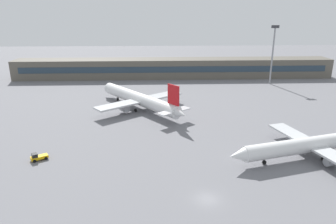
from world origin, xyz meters
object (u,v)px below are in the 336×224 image
airplane_near (309,145)px  floodlight_tower_west (273,51)px  airplane_mid (138,99)px  baggage_tug_yellow (38,157)px

airplane_near → floodlight_tower_west: (16.84, 72.13, 11.65)m
airplane_mid → baggage_tug_yellow: size_ratio=9.95×
baggage_tug_yellow → airplane_near: bearing=-0.9°
airplane_near → baggage_tug_yellow: (-60.16, 0.96, -2.20)m
airplane_near → baggage_tug_yellow: bearing=179.1°
airplane_near → airplane_mid: size_ratio=1.02×
airplane_mid → floodlight_tower_west: bearing=31.2°
airplane_mid → floodlight_tower_west: floodlight_tower_west is taller
airplane_near → floodlight_tower_west: floodlight_tower_west is taller
airplane_mid → airplane_near: bearing=-43.4°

